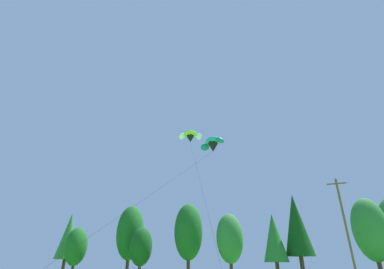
# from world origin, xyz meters

# --- Properties ---
(treeline_tree_a) EXTENTS (4.32, 4.32, 12.35)m
(treeline_tree_a) POSITION_xyz_m (-36.32, 51.51, 7.73)
(treeline_tree_a) COLOR #472D19
(treeline_tree_a) RESTS_ON ground_plane
(treeline_tree_b) EXTENTS (4.22, 4.22, 8.95)m
(treeline_tree_b) POSITION_xyz_m (-32.04, 49.36, 5.42)
(treeline_tree_b) COLOR #472D19
(treeline_tree_b) RESTS_ON ground_plane
(treeline_tree_c) EXTENTS (5.43, 5.43, 13.46)m
(treeline_tree_c) POSITION_xyz_m (-22.99, 54.01, 8.15)
(treeline_tree_c) COLOR #472D19
(treeline_tree_c) RESTS_ON ground_plane
(treeline_tree_d) EXTENTS (4.14, 4.14, 8.66)m
(treeline_tree_d) POSITION_xyz_m (-18.49, 50.89, 5.24)
(treeline_tree_d) COLOR #472D19
(treeline_tree_d) RESTS_ON ground_plane
(treeline_tree_e) EXTENTS (5.31, 5.31, 13.01)m
(treeline_tree_e) POSITION_xyz_m (-10.20, 53.82, 7.88)
(treeline_tree_e) COLOR #472D19
(treeline_tree_e) RESTS_ON ground_plane
(treeline_tree_f) EXTENTS (4.65, 4.65, 10.54)m
(treeline_tree_f) POSITION_xyz_m (-2.12, 52.89, 6.38)
(treeline_tree_f) COLOR #472D19
(treeline_tree_f) RESTS_ON ground_plane
(treeline_tree_g) EXTENTS (3.71, 3.71, 9.58)m
(treeline_tree_g) POSITION_xyz_m (5.72, 49.12, 6.00)
(treeline_tree_g) COLOR #472D19
(treeline_tree_g) RESTS_ON ground_plane
(treeline_tree_h) EXTENTS (4.41, 4.41, 12.75)m
(treeline_tree_h) POSITION_xyz_m (9.20, 51.02, 7.99)
(treeline_tree_h) COLOR #472D19
(treeline_tree_h) RESTS_ON ground_plane
(treeline_tree_i) EXTENTS (4.85, 4.85, 11.30)m
(treeline_tree_i) POSITION_xyz_m (19.25, 50.47, 6.84)
(treeline_tree_i) COLOR #472D19
(treeline_tree_i) RESTS_ON ground_plane
(utility_pole) EXTENTS (2.20, 0.26, 11.90)m
(utility_pole) POSITION_xyz_m (14.74, 39.84, 6.22)
(utility_pole) COLOR brown
(utility_pole) RESTS_ON ground_plane
(parafoil_kite_high_teal) EXTENTS (8.76, 16.33, 14.10)m
(parafoil_kite_high_teal) POSITION_xyz_m (1.48, 30.63, 14.89)
(parafoil_kite_high_teal) COLOR teal
(parafoil_kite_mid_lime_white) EXTENTS (6.63, 7.76, 15.78)m
(parafoil_kite_mid_lime_white) POSITION_xyz_m (-1.52, 31.32, 16.63)
(parafoil_kite_mid_lime_white) COLOR #93D633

